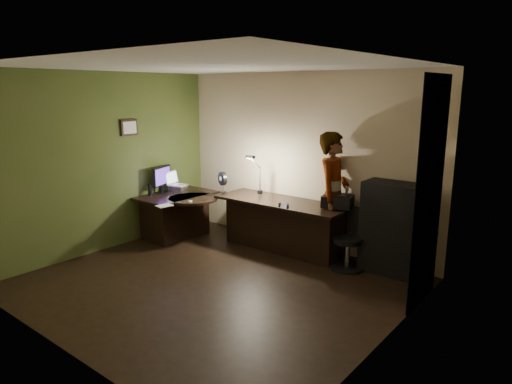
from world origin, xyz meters
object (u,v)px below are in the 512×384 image
Objects in this scene: monitor at (162,183)px; person at (333,196)px; desk_right at (281,226)px; office_chair at (348,240)px; desk_left at (177,216)px; cabinet at (394,229)px.

person reaches higher than monitor.
monitor is at bearing -164.05° from desk_right.
office_chair is (1.15, -0.04, 0.03)m from desk_right.
desk_right is 1.13× the size of person.
person is (-0.40, 0.26, 0.51)m from office_chair.
person reaches higher than desk_left.
office_chair is at bearing 10.19° from desk_left.
cabinet is 0.98m from person.
monitor is 0.60× the size of office_chair.
person is at bearing 15.53° from desk_right.
cabinet is 3.82m from monitor.
desk_left is 2.67m from person.
cabinet is 0.63m from office_chair.
desk_left is 2.94m from office_chair.
person is (2.49, 0.77, 0.56)m from desk_left.
office_chair is at bearing -2.68° from desk_right.
office_chair is 0.70m from person.
desk_left is 2.54× the size of monitor.
desk_left is at bearing -150.53° from office_chair.
desk_left is 0.61× the size of desk_right.
office_chair reaches higher than desk_left.
desk_left is at bearing -6.46° from monitor.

